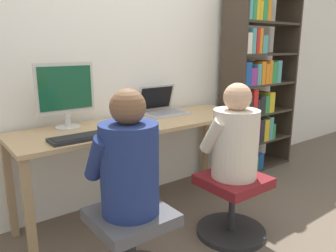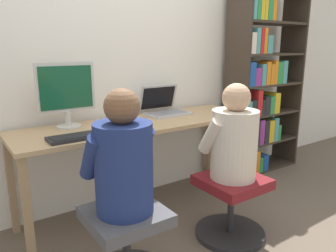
% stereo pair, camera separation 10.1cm
% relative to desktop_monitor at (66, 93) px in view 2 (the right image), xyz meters
% --- Properties ---
extents(ground_plane, '(14.00, 14.00, 0.00)m').
position_rel_desktop_monitor_xyz_m(ground_plane, '(0.53, -0.45, -1.02)').
color(ground_plane, brown).
extents(wall_back, '(10.00, 0.05, 2.60)m').
position_rel_desktop_monitor_xyz_m(wall_back, '(0.53, 0.21, 0.28)').
color(wall_back, white).
rests_on(wall_back, ground_plane).
extents(desk, '(1.98, 0.60, 0.77)m').
position_rel_desktop_monitor_xyz_m(desk, '(0.53, -0.15, -0.34)').
color(desk, tan).
rests_on(desk, ground_plane).
extents(desktop_monitor, '(0.42, 0.18, 0.47)m').
position_rel_desktop_monitor_xyz_m(desktop_monitor, '(0.00, 0.00, 0.00)').
color(desktop_monitor, beige).
rests_on(desktop_monitor, desk).
extents(laptop, '(0.38, 0.31, 0.25)m').
position_rel_desktop_monitor_xyz_m(laptop, '(0.86, 0.01, -0.20)').
color(laptop, '#B7B7BC').
rests_on(laptop, desk).
extents(keyboard, '(0.43, 0.16, 0.03)m').
position_rel_desktop_monitor_xyz_m(keyboard, '(-0.03, -0.33, -0.24)').
color(keyboard, '#232326').
rests_on(keyboard, desk).
extents(computer_mouse_by_keyboard, '(0.07, 0.11, 0.03)m').
position_rel_desktop_monitor_xyz_m(computer_mouse_by_keyboard, '(0.26, -0.33, -0.24)').
color(computer_mouse_by_keyboard, black).
rests_on(computer_mouse_by_keyboard, desk).
extents(office_chair_left, '(0.51, 0.51, 0.45)m').
position_rel_desktop_monitor_xyz_m(office_chair_left, '(0.02, -0.83, -0.78)').
color(office_chair_left, '#262628').
rests_on(office_chair_left, ground_plane).
extents(office_chair_right, '(0.51, 0.51, 0.45)m').
position_rel_desktop_monitor_xyz_m(office_chair_right, '(0.87, -0.83, -0.78)').
color(office_chair_right, '#262628').
rests_on(office_chair_right, ground_plane).
extents(person_at_monitor, '(0.39, 0.34, 0.69)m').
position_rel_desktop_monitor_xyz_m(person_at_monitor, '(0.02, -0.83, -0.27)').
color(person_at_monitor, navy).
rests_on(person_at_monitor, office_chair_left).
extents(person_at_laptop, '(0.39, 0.33, 0.66)m').
position_rel_desktop_monitor_xyz_m(person_at_laptop, '(0.87, -0.83, -0.29)').
color(person_at_laptop, beige).
rests_on(person_at_laptop, office_chair_right).
extents(bookshelf, '(0.91, 0.33, 1.91)m').
position_rel_desktop_monitor_xyz_m(bookshelf, '(2.03, -0.06, -0.12)').
color(bookshelf, '#382D23').
rests_on(bookshelf, ground_plane).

